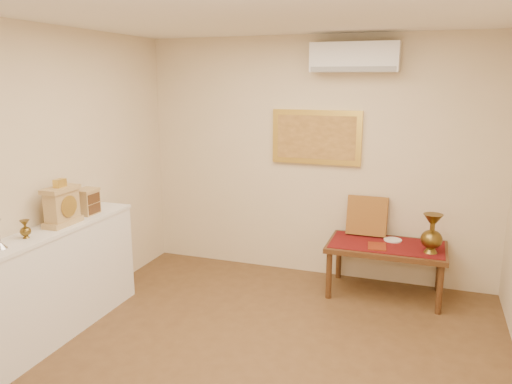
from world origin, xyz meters
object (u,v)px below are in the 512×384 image
at_px(brass_urn_tall, 432,229).
at_px(mantel_clock, 62,206).
at_px(low_table, 386,251).
at_px(display_ledge, 50,285).
at_px(wooden_chest, 88,202).

xyz_separation_m(brass_urn_tall, mantel_clock, (-3.07, -1.57, 0.36)).
bearing_deg(low_table, display_ledge, -144.90).
height_order(mantel_clock, low_table, mantel_clock).
xyz_separation_m(brass_urn_tall, wooden_chest, (-3.10, -1.20, 0.31)).
xyz_separation_m(display_ledge, low_table, (2.67, 1.88, -0.01)).
relative_size(brass_urn_tall, wooden_chest, 1.95).
bearing_deg(wooden_chest, low_table, 26.29).
relative_size(brass_urn_tall, low_table, 0.40).
bearing_deg(brass_urn_tall, wooden_chest, -158.86).
relative_size(display_ledge, wooden_chest, 8.28).
bearing_deg(display_ledge, mantel_clock, 81.23).
relative_size(display_ledge, low_table, 1.68).
relative_size(mantel_clock, wooden_chest, 1.68).
distance_m(brass_urn_tall, mantel_clock, 3.47).
xyz_separation_m(brass_urn_tall, low_table, (-0.43, 0.12, -0.31)).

